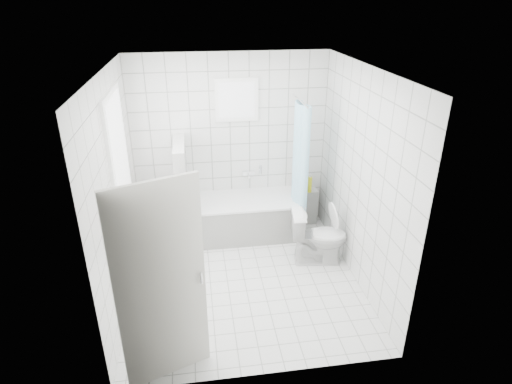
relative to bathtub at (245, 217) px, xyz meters
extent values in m
plane|color=white|center=(-0.15, -1.12, -0.29)|extent=(3.00, 3.00, 0.00)
plane|color=white|center=(-0.15, -1.12, 2.31)|extent=(3.00, 3.00, 0.00)
cube|color=white|center=(-0.15, 0.38, 1.01)|extent=(2.80, 0.02, 2.60)
cube|color=white|center=(-0.15, -2.62, 1.01)|extent=(2.80, 0.02, 2.60)
cube|color=white|center=(-1.55, -1.12, 1.01)|extent=(0.02, 3.00, 2.60)
cube|color=white|center=(1.25, -1.12, 1.01)|extent=(0.02, 3.00, 2.60)
cube|color=white|center=(-1.51, -0.82, 1.31)|extent=(0.01, 0.90, 1.40)
cube|color=white|center=(-0.05, 0.33, 1.66)|extent=(0.50, 0.01, 0.50)
cube|color=white|center=(-1.46, -0.82, 0.57)|extent=(0.18, 1.02, 0.08)
cube|color=silver|center=(-1.03, -2.46, 0.71)|extent=(0.76, 0.32, 2.00)
cube|color=white|center=(0.00, 0.00, -0.02)|extent=(1.61, 0.75, 0.55)
cube|color=white|center=(0.00, 0.00, 0.27)|extent=(1.63, 0.77, 0.03)
cube|color=white|center=(-0.88, -0.05, 0.46)|extent=(0.15, 0.85, 1.50)
cube|color=white|center=(0.95, 0.25, -0.02)|extent=(0.40, 0.24, 0.55)
imported|color=white|center=(0.88, -0.85, 0.08)|extent=(0.78, 0.50, 0.75)
cylinder|color=silver|center=(0.75, -0.02, 1.71)|extent=(0.02, 0.80, 0.02)
cube|color=silver|center=(0.10, 0.33, 0.56)|extent=(0.18, 0.06, 0.06)
imported|color=#E95A94|center=(-1.45, -1.18, 0.76)|extent=(0.15, 0.15, 0.30)
imported|color=white|center=(-1.45, -0.88, 0.69)|extent=(0.16, 0.16, 0.16)
imported|color=#CD66B2|center=(-1.45, -0.57, 0.71)|extent=(0.13, 0.13, 0.20)
cylinder|color=#18923A|center=(0.87, 0.16, 0.38)|extent=(0.06, 0.06, 0.23)
cylinder|color=yellow|center=(1.01, 0.17, 0.38)|extent=(0.06, 0.06, 0.25)
cylinder|color=blue|center=(0.97, 0.26, 0.39)|extent=(0.06, 0.06, 0.27)
cylinder|color=red|center=(0.89, 0.26, 0.36)|extent=(0.06, 0.06, 0.21)
camera|label=1|loc=(-0.66, -5.54, 3.01)|focal=30.00mm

